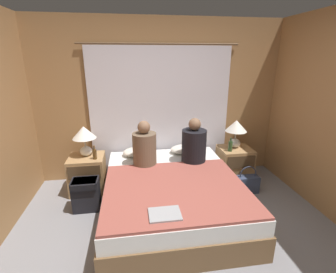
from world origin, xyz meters
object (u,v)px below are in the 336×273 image
nightstand_left (88,174)px  pillow_left (139,152)px  beer_bottle_on_right_stand (230,146)px  person_left_in_bed (145,147)px  pillow_right (186,149)px  laptop_on_bed (165,214)px  person_right_in_bed (194,145)px  backpack_on_floor (86,193)px  nightstand_right (234,164)px  beer_bottle_on_left_stand (95,154)px  lamp_right (236,129)px  bed (172,194)px  lamp_left (84,136)px  handbag_on_floor (247,184)px

nightstand_left → pillow_left: bearing=8.1°
beer_bottle_on_right_stand → person_left_in_bed: bearing=-173.2°
pillow_right → laptop_on_bed: size_ratio=1.66×
person_right_in_bed → backpack_on_floor: size_ratio=1.53×
nightstand_left → pillow_right: (1.52, 0.11, 0.26)m
beer_bottle_on_right_stand → pillow_left: bearing=171.3°
laptop_on_bed → nightstand_right: bearing=47.5°
person_right_in_bed → beer_bottle_on_left_stand: bearing=173.6°
nightstand_left → pillow_right: size_ratio=1.09×
lamp_right → beer_bottle_on_left_stand: (-2.15, -0.15, -0.23)m
laptop_on_bed → backpack_on_floor: size_ratio=0.71×
pillow_left → person_left_in_bed: person_left_in_bed is taller
lamp_right → laptop_on_bed: (-1.35, -1.52, -0.34)m
bed → pillow_left: (-0.37, 0.80, 0.30)m
person_right_in_bed → laptop_on_bed: person_right_in_bed is taller
lamp_left → laptop_on_bed: size_ratio=1.46×
bed → handbag_on_floor: bed is taller
nightstand_right → laptop_on_bed: bearing=-132.5°
pillow_left → person_right_in_bed: person_right_in_bed is taller
pillow_right → nightstand_left: bearing=-175.8°
lamp_left → person_left_in_bed: bearing=-20.3°
person_left_in_bed → beer_bottle_on_right_stand: person_left_in_bed is taller
nightstand_left → person_right_in_bed: 1.63m
lamp_right → beer_bottle_on_right_stand: 0.31m
lamp_right → laptop_on_bed: size_ratio=1.46×
bed → lamp_left: (-1.15, 0.74, 0.62)m
person_left_in_bed → handbag_on_floor: 1.61m
nightstand_left → person_left_in_bed: (0.84, -0.26, 0.46)m
person_right_in_bed → handbag_on_floor: size_ratio=1.54×
pillow_right → backpack_on_floor: pillow_right is taller
person_left_in_bed → nightstand_left: bearing=163.0°
beer_bottle_on_right_stand → handbag_on_floor: size_ratio=0.51×
nightstand_right → pillow_left: size_ratio=1.09×
nightstand_right → pillow_right: size_ratio=1.09×
lamp_right → beer_bottle_on_right_stand: size_ratio=2.08×
bed → pillow_right: bearing=65.2°
laptop_on_bed → handbag_on_floor: laptop_on_bed is taller
bed → beer_bottle_on_left_stand: (-1.00, 0.59, 0.39)m
pillow_left → beer_bottle_on_left_stand: size_ratio=2.49×
pillow_right → laptop_on_bed: 1.68m
nightstand_right → pillow_left: (-1.52, 0.11, 0.26)m
lamp_right → person_left_in_bed: 1.49m
person_left_in_bed → backpack_on_floor: bearing=-163.7°
pillow_left → beer_bottle_on_right_stand: (1.38, -0.21, 0.09)m
bed → lamp_left: lamp_left is taller
lamp_left → backpack_on_floor: bearing=-84.9°
person_right_in_bed → beer_bottle_on_right_stand: person_right_in_bed is taller
pillow_right → handbag_on_floor: size_ratio=1.19×
backpack_on_floor → pillow_right: bearing=22.2°
lamp_right → nightstand_right: bearing=-90.0°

